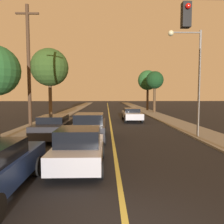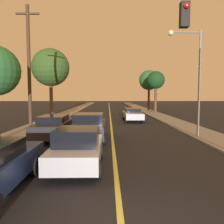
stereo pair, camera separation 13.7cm
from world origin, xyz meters
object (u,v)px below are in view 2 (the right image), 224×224
(car_near_lane_second, at_px, (89,126))
(streetlamp_right, at_px, (191,68))
(utility_pole_left, at_px, (29,68))
(tree_right_near, at_px, (149,80))
(tree_right_far, at_px, (156,81))
(car_outer_lane_second, at_px, (54,126))
(car_far_oncoming, at_px, (132,114))
(car_near_lane_front, at_px, (78,148))
(tree_left_far, at_px, (51,68))

(car_near_lane_second, height_order, streetlamp_right, streetlamp_right)
(utility_pole_left, height_order, tree_right_near, utility_pole_left)
(streetlamp_right, relative_size, tree_right_far, 1.06)
(car_outer_lane_second, bearing_deg, car_near_lane_second, -10.60)
(car_outer_lane_second, bearing_deg, utility_pole_left, 143.36)
(car_near_lane_second, height_order, car_outer_lane_second, car_near_lane_second)
(tree_right_far, bearing_deg, utility_pole_left, -125.11)
(car_far_oncoming, bearing_deg, utility_pole_left, 43.71)
(car_near_lane_second, relative_size, car_outer_lane_second, 0.95)
(car_far_oncoming, bearing_deg, streetlamp_right, 105.93)
(car_outer_lane_second, relative_size, car_far_oncoming, 0.99)
(tree_right_far, bearing_deg, car_near_lane_second, -112.87)
(car_near_lane_front, bearing_deg, streetlamp_right, 40.88)
(car_outer_lane_second, relative_size, streetlamp_right, 0.75)
(car_near_lane_front, height_order, streetlamp_right, streetlamp_right)
(car_near_lane_front, relative_size, car_far_oncoming, 0.77)
(car_near_lane_front, height_order, tree_left_far, tree_left_far)
(tree_left_far, relative_size, tree_right_far, 1.27)
(car_near_lane_second, distance_m, tree_left_far, 14.62)
(car_near_lane_front, bearing_deg, car_far_oncoming, 75.79)
(car_outer_lane_second, height_order, car_far_oncoming, car_outer_lane_second)
(tree_left_far, bearing_deg, car_near_lane_second, -65.90)
(utility_pole_left, distance_m, tree_left_far, 10.66)
(car_far_oncoming, xyz_separation_m, streetlamp_right, (2.69, -9.42, 3.77))
(car_near_lane_front, relative_size, utility_pole_left, 0.44)
(car_near_lane_front, bearing_deg, tree_right_far, 71.48)
(car_far_oncoming, bearing_deg, car_near_lane_front, 75.79)
(tree_right_near, bearing_deg, car_near_lane_second, -108.42)
(car_outer_lane_second, bearing_deg, streetlamp_right, -0.53)
(car_near_lane_front, xyz_separation_m, utility_pole_left, (-4.36, 7.24, 3.95))
(streetlamp_right, distance_m, tree_left_far, 17.18)
(car_near_lane_second, xyz_separation_m, tree_left_far, (-5.58, 12.47, 5.19))
(car_outer_lane_second, xyz_separation_m, tree_right_near, (10.77, 25.02, 4.62))
(car_far_oncoming, height_order, tree_left_far, tree_left_far)
(streetlamp_right, distance_m, tree_right_near, 25.19)
(car_far_oncoming, distance_m, streetlamp_right, 10.49)
(car_near_lane_front, distance_m, streetlamp_right, 9.38)
(car_near_lane_front, distance_m, tree_left_far, 19.33)
(car_near_lane_second, distance_m, utility_pole_left, 6.16)
(car_near_lane_front, xyz_separation_m, car_near_lane_second, (0.00, 5.28, 0.06))
(car_near_lane_second, xyz_separation_m, car_outer_lane_second, (-2.30, 0.43, -0.04))
(car_near_lane_front, height_order, utility_pole_left, utility_pole_left)
(car_near_lane_front, height_order, car_far_oncoming, car_near_lane_front)
(car_far_oncoming, height_order, tree_right_near, tree_right_near)
(car_near_lane_front, xyz_separation_m, tree_right_far, (8.60, 25.66, 4.29))
(car_far_oncoming, height_order, streetlamp_right, streetlamp_right)
(car_near_lane_second, height_order, tree_left_far, tree_left_far)
(car_outer_lane_second, distance_m, car_far_oncoming, 11.16)
(car_near_lane_front, xyz_separation_m, streetlamp_right, (6.50, 5.63, 3.75))
(car_near_lane_second, relative_size, tree_right_far, 0.75)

